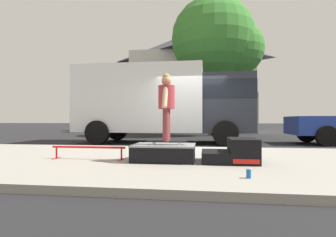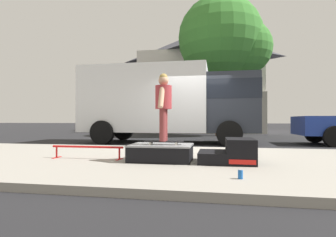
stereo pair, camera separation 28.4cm
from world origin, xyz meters
name	(u,v)px [view 1 (the left image)]	position (x,y,z in m)	size (l,w,h in m)	color
ground_plane	(190,149)	(0.00, 0.00, 0.00)	(140.00, 140.00, 0.00)	black
sidewalk_slab	(182,161)	(0.00, -3.00, 0.06)	(50.00, 5.00, 0.12)	gray
skate_box	(164,152)	(-0.33, -3.35, 0.29)	(1.20, 0.86, 0.32)	black
kicker_ramp	(234,152)	(1.01, -3.35, 0.31)	(1.02, 0.87, 0.45)	black
grind_rail	(88,149)	(-1.89, -3.33, 0.32)	(1.56, 0.28, 0.26)	red
skateboard	(166,142)	(-0.27, -3.39, 0.50)	(0.80, 0.28, 0.07)	black
skater_kid	(166,101)	(-0.27, -3.39, 1.28)	(0.32, 0.68, 1.31)	brown
soda_can	(249,174)	(1.06, -4.75, 0.18)	(0.07, 0.07, 0.13)	#1959B2
box_truck	(165,101)	(-1.14, 2.20, 1.70)	(6.91, 2.63, 3.05)	white
street_tree_main	(218,42)	(1.26, 7.40, 5.54)	(5.38, 4.89, 8.15)	brown
house_behind	(193,81)	(-0.48, 13.94, 4.24)	(9.54, 8.23, 8.40)	silver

